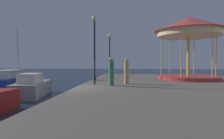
{
  "coord_description": "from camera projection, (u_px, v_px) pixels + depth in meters",
  "views": [
    {
      "loc": [
        3.29,
        -11.31,
        2.31
      ],
      "look_at": [
        1.82,
        5.15,
        1.72
      ],
      "focal_mm": 29.82,
      "sensor_mm": 36.0,
      "label": 1
    }
  ],
  "objects": [
    {
      "name": "person_by_the_water",
      "position": [
        126.0,
        72.0,
        13.38
      ],
      "size": [
        0.34,
        0.34,
        1.82
      ],
      "color": "tan",
      "rests_on": "quay_dock"
    },
    {
      "name": "sailboat_blue",
      "position": [
        14.0,
        80.0,
        17.69
      ],
      "size": [
        2.9,
        7.12,
        5.82
      ],
      "color": "navy",
      "rests_on": "ground"
    },
    {
      "name": "ground_plane",
      "position": [
        76.0,
        100.0,
        11.63
      ],
      "size": [
        120.0,
        120.0,
        0.0
      ],
      "primitive_type": "plane",
      "color": "#162338"
    },
    {
      "name": "quay_dock",
      "position": [
        189.0,
        95.0,
        11.01
      ],
      "size": [
        13.71,
        27.3,
        0.8
      ],
      "primitive_type": "cube",
      "color": "#5B564F",
      "rests_on": "ground"
    },
    {
      "name": "lamp_post_mid_promenade",
      "position": [
        94.0,
        38.0,
        12.76
      ],
      "size": [
        0.36,
        0.36,
        4.74
      ],
      "color": "black",
      "rests_on": "quay_dock"
    },
    {
      "name": "motorboat_grey",
      "position": [
        32.0,
        87.0,
        12.97
      ],
      "size": [
        2.37,
        4.38,
        1.59
      ],
      "color": "gray",
      "rests_on": "ground"
    },
    {
      "name": "bollard_center",
      "position": [
        95.0,
        78.0,
        16.21
      ],
      "size": [
        0.24,
        0.24,
        0.4
      ],
      "primitive_type": "cylinder",
      "color": "#2D2D33",
      "rests_on": "quay_dock"
    },
    {
      "name": "person_far_corner",
      "position": [
        111.0,
        72.0,
        12.31
      ],
      "size": [
        0.34,
        0.34,
        1.88
      ],
      "color": "#387247",
      "rests_on": "quay_dock"
    },
    {
      "name": "lamp_post_far_end",
      "position": [
        110.0,
        48.0,
        18.16
      ],
      "size": [
        0.36,
        0.36,
        4.37
      ],
      "color": "black",
      "rests_on": "quay_dock"
    },
    {
      "name": "carousel",
      "position": [
        189.0,
        33.0,
        17.01
      ],
      "size": [
        6.21,
        6.21,
        5.7
      ],
      "color": "#B23333",
      "rests_on": "quay_dock"
    }
  ]
}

